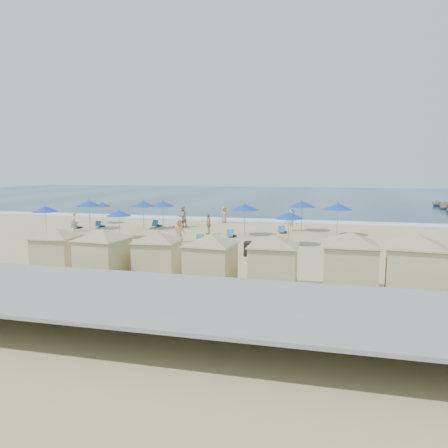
{
  "coord_description": "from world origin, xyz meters",
  "views": [
    {
      "loc": [
        10.14,
        -27.78,
        5.26
      ],
      "look_at": [
        2.19,
        3.0,
        1.19
      ],
      "focal_mm": 35.0,
      "sensor_mm": 36.0,
      "label": 1
    }
  ],
  "objects_px": {
    "cabana_1": "(103,248)",
    "cabana_2": "(157,250)",
    "cabana_6": "(415,258)",
    "umbrella_6": "(245,207)",
    "trash_bin": "(251,249)",
    "umbrella_0": "(89,203)",
    "umbrella_8": "(338,206)",
    "cabana_3": "(211,254)",
    "cabana_4": "(273,255)",
    "umbrella_2": "(102,205)",
    "umbrella_4": "(143,204)",
    "beachgoer_0": "(74,222)",
    "umbrella_7": "(302,204)",
    "umbrella_1": "(45,209)",
    "beachgoer_1": "(182,217)",
    "beachgoer_5": "(179,231)",
    "cabana_0": "(57,245)",
    "umbrella_3": "(119,213)",
    "beachgoer_2": "(208,224)",
    "umbrella_5": "(163,204)",
    "cabana_5": "(350,255)",
    "beachgoer_4": "(224,215)",
    "beachgoer_3": "(291,220)"
  },
  "relations": [
    {
      "from": "umbrella_2",
      "to": "trash_bin",
      "type": "bearing_deg",
      "value": -35.25
    },
    {
      "from": "cabana_0",
      "to": "umbrella_8",
      "type": "bearing_deg",
      "value": 50.9
    },
    {
      "from": "beachgoer_0",
      "to": "beachgoer_3",
      "type": "relative_size",
      "value": 0.91
    },
    {
      "from": "beachgoer_1",
      "to": "umbrella_8",
      "type": "bearing_deg",
      "value": 107.9
    },
    {
      "from": "umbrella_6",
      "to": "umbrella_8",
      "type": "distance_m",
      "value": 7.28
    },
    {
      "from": "cabana_0",
      "to": "beachgoer_4",
      "type": "bearing_deg",
      "value": 82.59
    },
    {
      "from": "cabana_3",
      "to": "cabana_4",
      "type": "distance_m",
      "value": 2.74
    },
    {
      "from": "beachgoer_2",
      "to": "umbrella_2",
      "type": "bearing_deg",
      "value": -137.78
    },
    {
      "from": "cabana_6",
      "to": "beachgoer_4",
      "type": "height_order",
      "value": "cabana_6"
    },
    {
      "from": "umbrella_2",
      "to": "umbrella_3",
      "type": "distance_m",
      "value": 9.91
    },
    {
      "from": "cabana_4",
      "to": "umbrella_1",
      "type": "relative_size",
      "value": 1.81
    },
    {
      "from": "umbrella_3",
      "to": "umbrella_8",
      "type": "distance_m",
      "value": 16.87
    },
    {
      "from": "umbrella_6",
      "to": "umbrella_8",
      "type": "bearing_deg",
      "value": 14.07
    },
    {
      "from": "cabana_6",
      "to": "umbrella_6",
      "type": "distance_m",
      "value": 17.94
    },
    {
      "from": "trash_bin",
      "to": "beachgoer_1",
      "type": "height_order",
      "value": "beachgoer_1"
    },
    {
      "from": "cabana_5",
      "to": "umbrella_6",
      "type": "bearing_deg",
      "value": 117.1
    },
    {
      "from": "cabana_4",
      "to": "cabana_5",
      "type": "relative_size",
      "value": 0.93
    },
    {
      "from": "cabana_0",
      "to": "cabana_1",
      "type": "height_order",
      "value": "cabana_1"
    },
    {
      "from": "umbrella_2",
      "to": "beachgoer_2",
      "type": "bearing_deg",
      "value": -20.12
    },
    {
      "from": "umbrella_8",
      "to": "cabana_4",
      "type": "bearing_deg",
      "value": -99.14
    },
    {
      "from": "cabana_4",
      "to": "umbrella_2",
      "type": "xyz_separation_m",
      "value": [
        -19.21,
        19.09,
        0.26
      ]
    },
    {
      "from": "umbrella_2",
      "to": "umbrella_8",
      "type": "relative_size",
      "value": 0.78
    },
    {
      "from": "trash_bin",
      "to": "umbrella_0",
      "type": "relative_size",
      "value": 0.32
    },
    {
      "from": "cabana_0",
      "to": "beachgoer_5",
      "type": "relative_size",
      "value": 2.47
    },
    {
      "from": "beachgoer_1",
      "to": "beachgoer_3",
      "type": "relative_size",
      "value": 1.05
    },
    {
      "from": "cabana_5",
      "to": "beachgoer_5",
      "type": "xyz_separation_m",
      "value": [
        -11.48,
        10.55,
        -0.83
      ]
    },
    {
      "from": "umbrella_4",
      "to": "beachgoer_4",
      "type": "relative_size",
      "value": 1.57
    },
    {
      "from": "umbrella_4",
      "to": "umbrella_5",
      "type": "relative_size",
      "value": 1.01
    },
    {
      "from": "trash_bin",
      "to": "cabana_2",
      "type": "bearing_deg",
      "value": -122.53
    },
    {
      "from": "umbrella_1",
      "to": "beachgoer_1",
      "type": "bearing_deg",
      "value": 38.29
    },
    {
      "from": "cabana_6",
      "to": "beachgoer_0",
      "type": "distance_m",
      "value": 27.8
    },
    {
      "from": "trash_bin",
      "to": "beachgoer_5",
      "type": "relative_size",
      "value": 0.5
    },
    {
      "from": "trash_bin",
      "to": "beachgoer_0",
      "type": "height_order",
      "value": "beachgoer_0"
    },
    {
      "from": "umbrella_7",
      "to": "umbrella_8",
      "type": "bearing_deg",
      "value": -31.15
    },
    {
      "from": "umbrella_5",
      "to": "umbrella_8",
      "type": "bearing_deg",
      "value": -2.16
    },
    {
      "from": "umbrella_7",
      "to": "cabana_4",
      "type": "bearing_deg",
      "value": -89.3
    },
    {
      "from": "umbrella_4",
      "to": "umbrella_1",
      "type": "bearing_deg",
      "value": -140.52
    },
    {
      "from": "umbrella_7",
      "to": "umbrella_8",
      "type": "xyz_separation_m",
      "value": [
        2.91,
        -1.76,
        0.02
      ]
    },
    {
      "from": "cabana_3",
      "to": "umbrella_6",
      "type": "xyz_separation_m",
      "value": [
        -1.66,
        15.28,
        0.72
      ]
    },
    {
      "from": "cabana_0",
      "to": "beachgoer_1",
      "type": "xyz_separation_m",
      "value": [
        -0.02,
        18.27,
        -0.53
      ]
    },
    {
      "from": "cabana_6",
      "to": "umbrella_4",
      "type": "height_order",
      "value": "cabana_6"
    },
    {
      "from": "umbrella_5",
      "to": "beachgoer_0",
      "type": "height_order",
      "value": "umbrella_5"
    },
    {
      "from": "cabana_6",
      "to": "umbrella_6",
      "type": "xyz_separation_m",
      "value": [
        -10.06,
        14.84,
        0.55
      ]
    },
    {
      "from": "cabana_3",
      "to": "cabana_5",
      "type": "xyz_separation_m",
      "value": [
        5.89,
        0.53,
        0.13
      ]
    },
    {
      "from": "umbrella_7",
      "to": "beachgoer_3",
      "type": "xyz_separation_m",
      "value": [
        -0.86,
        -0.24,
        -1.38
      ]
    },
    {
      "from": "cabana_1",
      "to": "cabana_2",
      "type": "distance_m",
      "value": 2.56
    },
    {
      "from": "cabana_0",
      "to": "umbrella_2",
      "type": "relative_size",
      "value": 1.97
    },
    {
      "from": "umbrella_8",
      "to": "umbrella_5",
      "type": "bearing_deg",
      "value": 177.84
    },
    {
      "from": "trash_bin",
      "to": "cabana_1",
      "type": "xyz_separation_m",
      "value": [
        -5.58,
        -7.6,
        1.14
      ]
    },
    {
      "from": "umbrella_2",
      "to": "beachgoer_5",
      "type": "xyz_separation_m",
      "value": [
        10.9,
        -8.36,
        -0.97
      ]
    }
  ]
}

